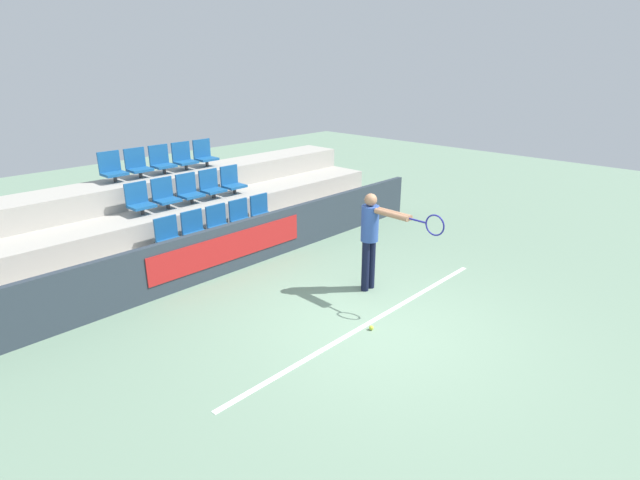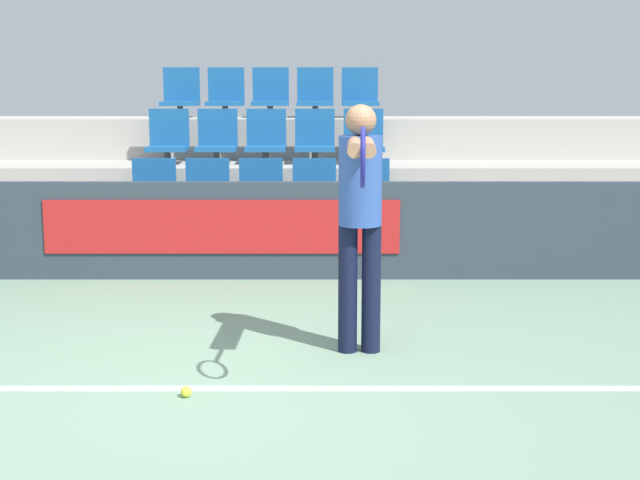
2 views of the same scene
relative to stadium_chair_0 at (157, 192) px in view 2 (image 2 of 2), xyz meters
The scene contains 23 objects.
ground_plane 4.10m from the stadium_chair_0, 74.47° to the right, with size 30.00×30.00×0.00m, color gray.
court_baseline 3.98m from the stadium_chair_0, 73.98° to the right, with size 5.66×0.08×0.01m.
barrier_wall 1.31m from the stadium_chair_0, 33.04° to the right, with size 10.03×0.14×0.91m.
bleacher_tier_front 1.19m from the stadium_chair_0, ahead, with size 9.63×0.98×0.47m.
bleacher_tier_middle 1.40m from the stadium_chair_0, 38.53° to the left, with size 9.63×0.98×0.93m.
bleacher_tier_back 2.14m from the stadium_chair_0, 59.64° to the left, with size 9.63×0.98×1.40m.
stadium_chair_0 is the anchor object (origin of this frame).
stadium_chair_1 0.54m from the stadium_chair_0, ahead, with size 0.44×0.38×0.59m.
stadium_chair_2 1.08m from the stadium_chair_0, ahead, with size 0.44×0.38×0.59m.
stadium_chair_3 1.62m from the stadium_chair_0, ahead, with size 0.44×0.38×0.59m.
stadium_chair_4 2.16m from the stadium_chair_0, ahead, with size 0.44×0.38×0.59m.
stadium_chair_5 1.09m from the stadium_chair_0, 90.00° to the left, with size 0.44×0.38×0.59m.
stadium_chair_6 1.21m from the stadium_chair_0, 61.24° to the left, with size 0.44×0.38×0.59m.
stadium_chair_7 1.53m from the stadium_chair_0, 42.33° to the left, with size 0.44×0.38×0.59m.
stadium_chair_8 1.95m from the stadium_chair_0, 31.27° to the left, with size 0.44×0.38×0.59m.
stadium_chair_9 2.42m from the stadium_chair_0, 24.49° to the left, with size 0.44×0.38×0.59m.
stadium_chair_10 2.18m from the stadium_chair_0, 90.00° to the left, with size 0.44×0.38×0.59m.
stadium_chair_11 2.24m from the stadium_chair_0, 74.65° to the left, with size 0.44×0.38×0.59m.
stadium_chair_12 2.43m from the stadium_chair_0, 61.24° to the left, with size 0.44×0.38×0.59m.
stadium_chair_13 2.71m from the stadium_chair_0, 50.54° to the left, with size 0.44×0.38×0.59m.
stadium_chair_14 3.06m from the stadium_chair_0, 42.33° to the left, with size 0.44×0.38×0.59m.
tennis_player 3.65m from the stadium_chair_0, 57.76° to the right, with size 0.29×1.53×1.68m.
tennis_ball 4.06m from the stadium_chair_0, 77.11° to the right, with size 0.07×0.07×0.07m.
Camera 2 is at (0.60, -4.99, 1.82)m, focal length 50.00 mm.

